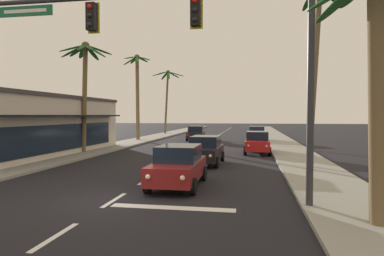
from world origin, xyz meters
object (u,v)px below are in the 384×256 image
(sedan_lead_at_stop_bar, at_px, (178,166))
(palm_left_second, at_px, (85,72))
(sedan_oncoming_far, at_px, (196,133))
(palm_left_farthest, at_px, (167,87))
(sedan_parked_mid_kerb, at_px, (257,134))
(palm_right_second, at_px, (318,31))
(traffic_signal_mast, at_px, (203,36))
(palm_left_third, at_px, (137,85))
(storefront_strip_left, at_px, (15,126))
(sedan_third_in_queue, at_px, (205,150))
(sedan_parked_nearest_kerb, at_px, (257,142))
(palm_right_nearest, at_px, (376,42))

(sedan_lead_at_stop_bar, height_order, palm_left_second, palm_left_second)
(sedan_oncoming_far, bearing_deg, palm_left_farthest, 118.12)
(sedan_parked_mid_kerb, relative_size, palm_right_second, 0.44)
(traffic_signal_mast, bearing_deg, palm_left_third, 113.04)
(sedan_lead_at_stop_bar, bearing_deg, palm_left_second, 131.96)
(storefront_strip_left, bearing_deg, palm_right_second, -6.95)
(sedan_third_in_queue, relative_size, sedan_parked_nearest_kerb, 1.00)
(palm_left_third, distance_m, palm_right_second, 24.46)
(sedan_parked_nearest_kerb, relative_size, sedan_parked_mid_kerb, 1.00)
(palm_left_farthest, xyz_separation_m, palm_right_nearest, (15.71, -41.51, -2.46))
(sedan_parked_nearest_kerb, bearing_deg, palm_left_farthest, 118.31)
(palm_left_second, relative_size, palm_left_third, 0.86)
(palm_left_second, relative_size, storefront_strip_left, 0.47)
(traffic_signal_mast, distance_m, sedan_lead_at_stop_bar, 5.53)
(palm_left_third, xyz_separation_m, palm_right_second, (16.36, -18.14, 1.07))
(palm_left_second, bearing_deg, palm_left_third, 91.72)
(sedan_oncoming_far, bearing_deg, sedan_lead_at_stop_bar, -82.52)
(palm_right_nearest, bearing_deg, sedan_third_in_queue, 118.00)
(sedan_oncoming_far, xyz_separation_m, sedan_parked_nearest_kerb, (6.75, -12.44, 0.00))
(sedan_oncoming_far, relative_size, palm_right_nearest, 0.66)
(sedan_parked_mid_kerb, xyz_separation_m, palm_left_second, (-13.07, -14.50, 5.33))
(sedan_parked_nearest_kerb, height_order, palm_right_nearest, palm_right_nearest)
(sedan_parked_mid_kerb, bearing_deg, storefront_strip_left, -135.63)
(sedan_parked_nearest_kerb, relative_size, palm_right_nearest, 0.65)
(palm_left_second, distance_m, palm_left_third, 13.31)
(sedan_oncoming_far, xyz_separation_m, palm_right_second, (9.79, -19.55, 6.60))
(storefront_strip_left, bearing_deg, palm_right_nearest, -32.41)
(traffic_signal_mast, relative_size, palm_left_farthest, 1.11)
(sedan_lead_at_stop_bar, xyz_separation_m, palm_right_second, (6.47, 5.72, 6.60))
(palm_left_third, bearing_deg, palm_right_nearest, -60.54)
(palm_right_nearest, distance_m, storefront_strip_left, 23.51)
(sedan_lead_at_stop_bar, relative_size, palm_left_second, 0.52)
(sedan_parked_nearest_kerb, distance_m, palm_left_second, 14.17)
(palm_left_third, height_order, palm_right_nearest, palm_left_third)
(sedan_third_in_queue, xyz_separation_m, sedan_parked_nearest_kerb, (3.17, 6.31, 0.00))
(sedan_parked_mid_kerb, relative_size, palm_left_third, 0.45)
(sedan_third_in_queue, bearing_deg, sedan_parked_nearest_kerb, 63.32)
(sedan_parked_nearest_kerb, bearing_deg, sedan_third_in_queue, -116.68)
(sedan_lead_at_stop_bar, xyz_separation_m, sedan_oncoming_far, (-3.32, 25.27, 0.00))
(traffic_signal_mast, height_order, storefront_strip_left, traffic_signal_mast)
(palm_left_third, bearing_deg, sedan_lead_at_stop_bar, -67.47)
(palm_left_second, bearing_deg, palm_right_second, -16.89)
(sedan_lead_at_stop_bar, distance_m, palm_left_farthest, 38.93)
(sedan_lead_at_stop_bar, height_order, sedan_parked_mid_kerb, same)
(sedan_oncoming_far, distance_m, palm_right_nearest, 31.31)
(sedan_lead_at_stop_bar, height_order, palm_right_nearest, palm_right_nearest)
(sedan_oncoming_far, bearing_deg, sedan_third_in_queue, -79.20)
(sedan_oncoming_far, xyz_separation_m, palm_left_second, (-6.18, -14.71, 5.33))
(sedan_parked_nearest_kerb, distance_m, palm_left_third, 18.16)
(palm_left_third, bearing_deg, palm_left_farthest, 89.05)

